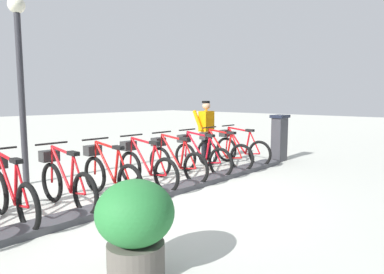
# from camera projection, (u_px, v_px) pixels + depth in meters

# --- Properties ---
(ground_plane) EXTENTS (60.00, 60.00, 0.00)m
(ground_plane) POSITION_uv_depth(u_px,v_px,m) (159.00, 196.00, 6.07)
(ground_plane) COLOR beige
(dock_rail_base) EXTENTS (0.44, 8.17, 0.10)m
(dock_rail_base) POSITION_uv_depth(u_px,v_px,m) (159.00, 193.00, 6.06)
(dock_rail_base) COLOR #47474C
(dock_rail_base) RESTS_ON ground
(payment_kiosk) EXTENTS (0.36, 0.52, 1.28)m
(payment_kiosk) POSITION_uv_depth(u_px,v_px,m) (279.00, 137.00, 9.39)
(payment_kiosk) COLOR #38383D
(payment_kiosk) RESTS_ON ground
(bike_docked_0) EXTENTS (1.72, 0.54, 1.02)m
(bike_docked_0) POSITION_uv_depth(u_px,v_px,m) (240.00, 148.00, 9.01)
(bike_docked_0) COLOR black
(bike_docked_0) RESTS_ON ground
(bike_docked_1) EXTENTS (1.72, 0.54, 1.02)m
(bike_docked_1) POSITION_uv_depth(u_px,v_px,m) (221.00, 151.00, 8.40)
(bike_docked_1) COLOR black
(bike_docked_1) RESTS_ON ground
(bike_docked_2) EXTENTS (1.72, 0.54, 1.02)m
(bike_docked_2) POSITION_uv_depth(u_px,v_px,m) (200.00, 155.00, 7.80)
(bike_docked_2) COLOR black
(bike_docked_2) RESTS_ON ground
(bike_docked_3) EXTENTS (1.72, 0.54, 1.02)m
(bike_docked_3) POSITION_uv_depth(u_px,v_px,m) (175.00, 160.00, 7.19)
(bike_docked_3) COLOR black
(bike_docked_3) RESTS_ON ground
(bike_docked_4) EXTENTS (1.72, 0.54, 1.02)m
(bike_docked_4) POSITION_uv_depth(u_px,v_px,m) (145.00, 166.00, 6.59)
(bike_docked_4) COLOR black
(bike_docked_4) RESTS_ON ground
(bike_docked_5) EXTENTS (1.72, 0.54, 1.02)m
(bike_docked_5) POSITION_uv_depth(u_px,v_px,m) (109.00, 173.00, 5.99)
(bike_docked_5) COLOR black
(bike_docked_5) RESTS_ON ground
(bike_docked_6) EXTENTS (1.72, 0.54, 1.02)m
(bike_docked_6) POSITION_uv_depth(u_px,v_px,m) (65.00, 181.00, 5.38)
(bike_docked_6) COLOR black
(bike_docked_6) RESTS_ON ground
(bike_docked_7) EXTENTS (1.72, 0.54, 1.02)m
(bike_docked_7) POSITION_uv_depth(u_px,v_px,m) (10.00, 192.00, 4.78)
(bike_docked_7) COLOR black
(bike_docked_7) RESTS_ON ground
(worker_near_rack) EXTENTS (0.47, 0.63, 1.66)m
(worker_near_rack) POSITION_uv_depth(u_px,v_px,m) (206.00, 128.00, 9.45)
(worker_near_rack) COLOR white
(worker_near_rack) RESTS_ON ground
(lamp_post) EXTENTS (0.32, 0.32, 3.68)m
(lamp_post) POSITION_uv_depth(u_px,v_px,m) (20.00, 62.00, 6.65)
(lamp_post) COLOR #2D2D33
(lamp_post) RESTS_ON ground
(planter_bush) EXTENTS (0.76, 0.76, 0.97)m
(planter_bush) POSITION_uv_depth(u_px,v_px,m) (135.00, 224.00, 3.26)
(planter_bush) COLOR #59544C
(planter_bush) RESTS_ON ground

